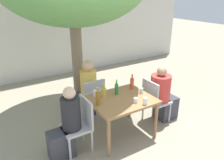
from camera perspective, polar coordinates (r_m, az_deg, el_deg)
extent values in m
plane|color=gray|center=(4.23, 2.20, -13.84)|extent=(30.00, 30.00, 0.00)
cube|color=beige|center=(6.89, -15.39, 12.38)|extent=(10.00, 0.08, 2.80)
cylinder|color=#7A6651|center=(4.71, -8.92, 3.41)|extent=(0.23, 0.23, 1.98)
cube|color=#996B42|center=(3.85, 2.35, -5.17)|extent=(1.10, 0.91, 0.04)
cylinder|color=#996B42|center=(3.54, -0.88, -14.97)|extent=(0.06, 0.06, 0.70)
cylinder|color=#996B42|center=(4.04, 11.38, -10.25)|extent=(0.06, 0.06, 0.70)
cylinder|color=#996B42|center=(4.12, -6.62, -9.19)|extent=(0.06, 0.06, 0.70)
cylinder|color=#996B42|center=(4.56, 4.65, -5.83)|extent=(0.06, 0.06, 0.70)
cube|color=#B2B2B7|center=(3.64, -9.46, -12.19)|extent=(0.44, 0.44, 0.04)
cube|color=#B2B2B7|center=(3.57, -6.72, -8.10)|extent=(0.04, 0.44, 0.45)
cylinder|color=#B2B2B7|center=(3.87, -13.03, -14.38)|extent=(0.04, 0.04, 0.43)
cylinder|color=#B2B2B7|center=(3.58, -10.91, -17.60)|extent=(0.04, 0.04, 0.43)
cylinder|color=#B2B2B7|center=(3.97, -7.75, -12.88)|extent=(0.04, 0.04, 0.43)
cylinder|color=#B2B2B7|center=(3.69, -5.21, -15.84)|extent=(0.04, 0.04, 0.43)
cube|color=#B2B2B7|center=(4.47, 11.67, -5.42)|extent=(0.44, 0.44, 0.04)
cube|color=#B2B2B7|center=(4.23, 9.93, -3.21)|extent=(0.04, 0.44, 0.45)
cylinder|color=#B2B2B7|center=(4.58, 14.82, -8.30)|extent=(0.04, 0.04, 0.43)
cylinder|color=#B2B2B7|center=(4.81, 11.60, -6.44)|extent=(0.04, 0.04, 0.43)
cylinder|color=#B2B2B7|center=(4.35, 11.27, -9.77)|extent=(0.04, 0.04, 0.43)
cylinder|color=#B2B2B7|center=(4.59, 8.07, -7.71)|extent=(0.04, 0.04, 0.43)
cube|color=#B2B2B7|center=(4.47, -5.64, -4.99)|extent=(0.44, 0.44, 0.04)
cube|color=#B2B2B7|center=(4.21, -4.55, -3.11)|extent=(0.44, 0.04, 0.45)
cylinder|color=#B2B2B7|center=(4.81, -4.51, -6.05)|extent=(0.04, 0.04, 0.43)
cylinder|color=#B2B2B7|center=(4.67, -8.68, -7.16)|extent=(0.04, 0.04, 0.43)
cylinder|color=#B2B2B7|center=(4.51, -2.26, -8.01)|extent=(0.04, 0.04, 0.43)
cylinder|color=#B2B2B7|center=(4.37, -6.66, -9.28)|extent=(0.04, 0.04, 0.43)
cube|color=#383842|center=(3.70, -13.10, -16.00)|extent=(0.40, 0.27, 0.47)
cylinder|color=#232328|center=(3.47, -10.67, -8.60)|extent=(0.30, 0.30, 0.53)
sphere|color=beige|center=(3.31, -11.10, -3.35)|extent=(0.19, 0.19, 0.19)
cube|color=#383842|center=(4.73, 13.80, -6.92)|extent=(0.40, 0.35, 0.47)
cylinder|color=#C63833|center=(4.39, 12.52, -2.01)|extent=(0.39, 0.39, 0.52)
sphere|color=tan|center=(4.26, 12.90, 2.22)|extent=(0.19, 0.19, 0.19)
cube|color=#383842|center=(4.78, -6.94, -6.06)|extent=(0.29, 0.40, 0.47)
cylinder|color=gold|center=(4.39, -6.14, -1.09)|extent=(0.32, 0.32, 0.58)
sphere|color=tan|center=(4.25, -6.35, 3.69)|extent=(0.21, 0.21, 0.21)
cylinder|color=#287A38|center=(3.95, 1.19, -2.44)|extent=(0.06, 0.06, 0.20)
cylinder|color=#287A38|center=(3.89, 1.20, -0.61)|extent=(0.03, 0.03, 0.07)
cylinder|color=gold|center=(3.88, 1.21, -0.04)|extent=(0.03, 0.03, 0.01)
cylinder|color=#9E661E|center=(3.60, -3.74, -4.88)|extent=(0.07, 0.07, 0.22)
cylinder|color=#9E661E|center=(3.53, -3.80, -2.70)|extent=(0.03, 0.03, 0.08)
cylinder|color=gold|center=(3.52, -3.82, -2.04)|extent=(0.03, 0.03, 0.01)
cylinder|color=gold|center=(3.85, -2.10, -3.27)|extent=(0.07, 0.07, 0.18)
cylinder|color=gold|center=(3.80, -2.13, -1.59)|extent=(0.03, 0.03, 0.06)
cylinder|color=gold|center=(3.79, -2.14, -1.06)|extent=(0.03, 0.03, 0.01)
cylinder|color=#DB4C2D|center=(4.19, 5.23, -0.94)|extent=(0.07, 0.07, 0.21)
cylinder|color=#DB4C2D|center=(4.14, 5.30, 0.87)|extent=(0.03, 0.03, 0.07)
cylinder|color=gold|center=(4.12, 5.32, 1.43)|extent=(0.04, 0.04, 0.01)
cylinder|color=white|center=(3.92, -4.42, -3.46)|extent=(0.07, 0.07, 0.11)
cylinder|color=white|center=(3.71, 6.14, -5.27)|extent=(0.08, 0.08, 0.09)
cylinder|color=white|center=(3.67, 8.64, -5.48)|extent=(0.07, 0.07, 0.12)
cylinder|color=silver|center=(4.05, 7.69, -2.78)|extent=(0.06, 0.06, 0.10)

